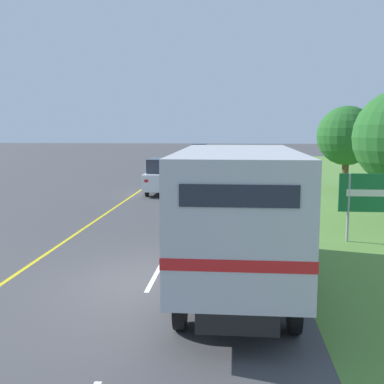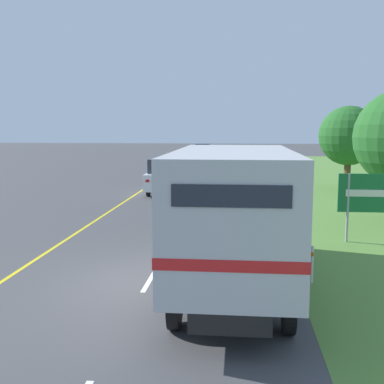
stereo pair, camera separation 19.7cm
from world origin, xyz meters
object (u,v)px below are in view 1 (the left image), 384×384
lead_car_silver_ahead (200,152)px  lead_car_white_ahead (231,165)px  horse_trailer_truck (237,210)px  lead_car_white (163,176)px  highway_sign (375,194)px  delineator_post (315,263)px  roadside_tree_mid (347,136)px

lead_car_silver_ahead → lead_car_white_ahead: bearing=-78.3°
horse_trailer_truck → lead_car_white: 16.84m
highway_sign → delineator_post: bearing=-120.4°
lead_car_silver_ahead → highway_sign: bearing=-77.2°
horse_trailer_truck → delineator_post: size_ratio=8.69×
horse_trailer_truck → lead_car_white: horse_trailer_truck is taller
horse_trailer_truck → delineator_post: bearing=15.9°
highway_sign → horse_trailer_truck: bearing=-132.2°
horse_trailer_truck → lead_car_white_ahead: horse_trailer_truck is taller
highway_sign → delineator_post: highway_sign is taller
lead_car_white → roadside_tree_mid: 11.36m
highway_sign → roadside_tree_mid: size_ratio=0.52×
lead_car_silver_ahead → roadside_tree_mid: roadside_tree_mid is taller
highway_sign → roadside_tree_mid: bearing=81.4°
lead_car_white → lead_car_silver_ahead: lead_car_white is taller
roadside_tree_mid → lead_car_white: bearing=-167.8°
lead_car_white → delineator_post: (6.16, -15.73, -0.52)m
horse_trailer_truck → roadside_tree_mid: (6.66, 18.63, 1.41)m
lead_car_silver_ahead → delineator_post: size_ratio=4.55×
lead_car_silver_ahead → highway_sign: 39.08m
highway_sign → delineator_post: 5.38m
delineator_post → lead_car_white: bearing=111.4°
roadside_tree_mid → delineator_post: size_ratio=5.40×
lead_car_white → delineator_post: bearing=-68.6°
lead_car_white_ahead → roadside_tree_mid: (7.02, -6.88, 2.37)m
roadside_tree_mid → lead_car_silver_ahead: bearing=113.5°
lead_car_white → highway_sign: bearing=-51.8°
roadside_tree_mid → delineator_post: (-4.71, -18.07, -2.82)m
lead_car_white → lead_car_silver_ahead: bearing=89.6°
lead_car_silver_ahead → highway_sign: (8.64, -38.10, 0.65)m
lead_car_white_ahead → roadside_tree_mid: 10.11m
lead_car_white_ahead → lead_car_silver_ahead: (-3.67, 17.68, 0.04)m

